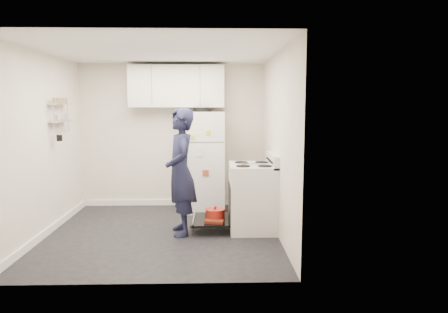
{
  "coord_description": "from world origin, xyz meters",
  "views": [
    {
      "loc": [
        0.72,
        -5.44,
        1.79
      ],
      "look_at": [
        0.87,
        0.27,
        1.05
      ],
      "focal_mm": 32.0,
      "sensor_mm": 36.0,
      "label": 1
    }
  ],
  "objects_px": {
    "refrigerator": "(203,161)",
    "person": "(181,172)",
    "electric_range": "(252,198)",
    "open_oven_door": "(213,217)"
  },
  "relations": [
    {
      "from": "electric_range",
      "to": "refrigerator",
      "type": "relative_size",
      "value": 0.63
    },
    {
      "from": "electric_range",
      "to": "open_oven_door",
      "type": "bearing_deg",
      "value": -179.5
    },
    {
      "from": "electric_range",
      "to": "refrigerator",
      "type": "distance_m",
      "value": 1.37
    },
    {
      "from": "electric_range",
      "to": "open_oven_door",
      "type": "xyz_separation_m",
      "value": [
        -0.56,
        -0.0,
        -0.28
      ]
    },
    {
      "from": "electric_range",
      "to": "person",
      "type": "distance_m",
      "value": 1.09
    },
    {
      "from": "electric_range",
      "to": "refrigerator",
      "type": "height_order",
      "value": "refrigerator"
    },
    {
      "from": "open_oven_door",
      "to": "refrigerator",
      "type": "bearing_deg",
      "value": 98.39
    },
    {
      "from": "electric_range",
      "to": "open_oven_door",
      "type": "relative_size",
      "value": 1.57
    },
    {
      "from": "electric_range",
      "to": "person",
      "type": "bearing_deg",
      "value": -170.52
    },
    {
      "from": "refrigerator",
      "to": "person",
      "type": "relative_size",
      "value": 1.0
    }
  ]
}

